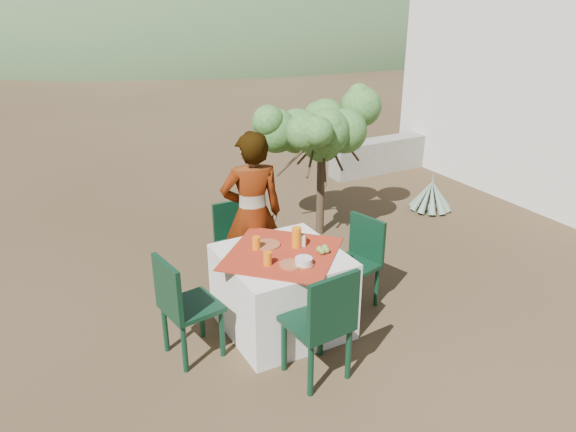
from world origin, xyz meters
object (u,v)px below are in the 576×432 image
at_px(table, 282,291).
at_px(agave, 431,196).
at_px(shrub_tree, 323,135).
at_px(chair_left, 182,304).
at_px(juice_pitcher, 296,237).
at_px(chair_near, 323,321).
at_px(chair_right, 359,258).
at_px(guesthouse, 574,84).
at_px(chair_far, 235,238).
at_px(person, 252,214).

xyz_separation_m(table, agave, (3.16, 1.53, -0.17)).
bearing_deg(table, shrub_tree, 48.83).
height_order(chair_left, juice_pitcher, juice_pitcher).
bearing_deg(table, chair_near, -95.28).
relative_size(chair_right, guesthouse, 0.21).
bearing_deg(agave, shrub_tree, 175.77).
bearing_deg(chair_right, shrub_tree, 145.14).
distance_m(table, guesthouse, 6.31).
bearing_deg(shrub_tree, table, -131.17).
distance_m(chair_right, agave, 2.77).
xyz_separation_m(agave, guesthouse, (2.82, 0.13, 1.29)).
distance_m(agave, juice_pitcher, 3.40).
xyz_separation_m(chair_far, juice_pitcher, (0.17, -1.02, 0.39)).
bearing_deg(agave, guesthouse, 2.58).
distance_m(person, guesthouse, 6.03).
bearing_deg(chair_left, agave, -77.94).
height_order(chair_near, chair_right, chair_near).
height_order(chair_right, juice_pitcher, juice_pitcher).
bearing_deg(chair_near, shrub_tree, -126.60).
bearing_deg(shrub_tree, person, -146.60).
relative_size(table, guesthouse, 0.31).
relative_size(chair_right, person, 0.53).
height_order(chair_near, guesthouse, guesthouse).
relative_size(chair_near, chair_right, 1.11).
bearing_deg(table, guesthouse, 15.46).
distance_m(chair_near, person, 1.59).
distance_m(chair_right, juice_pitcher, 0.77).
xyz_separation_m(person, agave, (3.10, 0.79, -0.64)).
distance_m(table, agave, 3.52).
bearing_deg(chair_near, table, -100.26).
relative_size(chair_near, chair_left, 1.05).
xyz_separation_m(table, person, (0.06, 0.74, 0.47)).
xyz_separation_m(chair_left, chair_right, (1.79, 0.02, -0.03)).
relative_size(chair_near, guesthouse, 0.24).
relative_size(table, juice_pitcher, 6.84).
xyz_separation_m(guesthouse, juice_pitcher, (-5.81, -1.61, -0.64)).
relative_size(chair_far, chair_right, 0.94).
bearing_deg(chair_far, guesthouse, 5.96).
relative_size(table, chair_far, 1.54).
relative_size(chair_left, person, 0.56).
bearing_deg(table, person, 85.47).
relative_size(chair_far, chair_near, 0.85).
relative_size(chair_left, chair_right, 1.06).
bearing_deg(table, juice_pitcher, 15.57).
distance_m(shrub_tree, juice_pitcher, 2.09).
relative_size(chair_left, guesthouse, 0.23).
height_order(chair_right, shrub_tree, shrub_tree).
relative_size(table, chair_near, 1.31).
xyz_separation_m(chair_near, person, (0.13, 1.56, 0.29)).
bearing_deg(agave, chair_right, -146.76).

